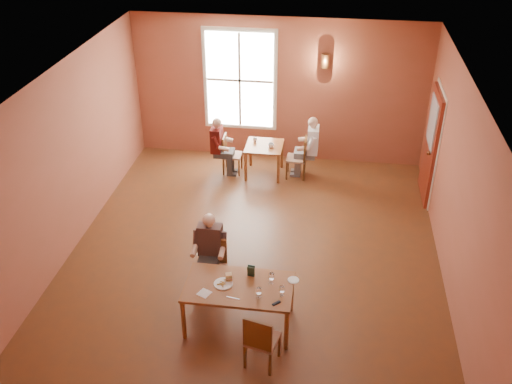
# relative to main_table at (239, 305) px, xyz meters

# --- Properties ---
(ground) EXTENTS (6.00, 7.00, 0.01)m
(ground) POSITION_rel_main_table_xyz_m (-0.03, 1.66, -0.34)
(ground) COLOR brown
(ground) RESTS_ON ground
(wall_back) EXTENTS (6.00, 0.04, 3.00)m
(wall_back) POSITION_rel_main_table_xyz_m (-0.03, 5.16, 1.16)
(wall_back) COLOR brown
(wall_back) RESTS_ON ground
(wall_front) EXTENTS (6.00, 0.04, 3.00)m
(wall_front) POSITION_rel_main_table_xyz_m (-0.03, -1.84, 1.16)
(wall_front) COLOR brown
(wall_front) RESTS_ON ground
(wall_left) EXTENTS (0.04, 7.00, 3.00)m
(wall_left) POSITION_rel_main_table_xyz_m (-3.03, 1.66, 1.16)
(wall_left) COLOR brown
(wall_left) RESTS_ON ground
(wall_right) EXTENTS (0.04, 7.00, 3.00)m
(wall_right) POSITION_rel_main_table_xyz_m (2.97, 1.66, 1.16)
(wall_right) COLOR brown
(wall_right) RESTS_ON ground
(ceiling) EXTENTS (6.00, 7.00, 0.04)m
(ceiling) POSITION_rel_main_table_xyz_m (-0.03, 1.66, 2.66)
(ceiling) COLOR white
(ceiling) RESTS_ON wall_back
(window) EXTENTS (1.36, 0.10, 1.96)m
(window) POSITION_rel_main_table_xyz_m (-0.83, 5.11, 1.36)
(window) COLOR white
(window) RESTS_ON wall_back
(door) EXTENTS (0.12, 1.04, 2.10)m
(door) POSITION_rel_main_table_xyz_m (2.91, 3.96, 0.71)
(door) COLOR maroon
(door) RESTS_ON ground
(wall_sconce) EXTENTS (0.16, 0.16, 0.28)m
(wall_sconce) POSITION_rel_main_table_xyz_m (0.87, 5.06, 1.86)
(wall_sconce) COLOR brown
(wall_sconce) RESTS_ON wall_back
(main_table) EXTENTS (1.46, 0.82, 0.69)m
(main_table) POSITION_rel_main_table_xyz_m (0.00, 0.00, 0.00)
(main_table) COLOR brown
(main_table) RESTS_ON ground
(chair_diner_main) EXTENTS (0.36, 0.36, 0.83)m
(chair_diner_main) POSITION_rel_main_table_xyz_m (-0.50, 0.65, 0.07)
(chair_diner_main) COLOR #612E19
(chair_diner_main) RESTS_ON ground
(diner_main) EXTENTS (0.47, 0.47, 1.17)m
(diner_main) POSITION_rel_main_table_xyz_m (-0.50, 0.62, 0.24)
(diner_main) COLOR #302219
(diner_main) RESTS_ON ground
(chair_empty) EXTENTS (0.46, 0.46, 0.85)m
(chair_empty) POSITION_rel_main_table_xyz_m (0.41, -0.65, 0.08)
(chair_empty) COLOR #482B10
(chair_empty) RESTS_ON ground
(plate_food) EXTENTS (0.34, 0.34, 0.03)m
(plate_food) POSITION_rel_main_table_xyz_m (-0.21, 0.00, 0.36)
(plate_food) COLOR silver
(plate_food) RESTS_ON main_table
(sandwich) EXTENTS (0.10, 0.10, 0.10)m
(sandwich) POSITION_rel_main_table_xyz_m (-0.15, 0.08, 0.39)
(sandwich) COLOR tan
(sandwich) RESTS_ON main_table
(goblet_a) EXTENTS (0.08, 0.08, 0.18)m
(goblet_a) POSITION_rel_main_table_xyz_m (0.43, 0.11, 0.43)
(goblet_a) COLOR white
(goblet_a) RESTS_ON main_table
(goblet_b) EXTENTS (0.07, 0.07, 0.16)m
(goblet_b) POSITION_rel_main_table_xyz_m (0.60, -0.11, 0.42)
(goblet_b) COLOR white
(goblet_b) RESTS_ON main_table
(goblet_c) EXTENTS (0.08, 0.08, 0.17)m
(goblet_c) POSITION_rel_main_table_xyz_m (0.30, -0.19, 0.43)
(goblet_c) COLOR white
(goblet_c) RESTS_ON main_table
(menu_stand) EXTENTS (0.11, 0.06, 0.17)m
(menu_stand) POSITION_rel_main_table_xyz_m (0.13, 0.23, 0.43)
(menu_stand) COLOR #1C3324
(menu_stand) RESTS_ON main_table
(knife) EXTENTS (0.18, 0.04, 0.00)m
(knife) POSITION_rel_main_table_xyz_m (-0.03, -0.25, 0.34)
(knife) COLOR silver
(knife) RESTS_ON main_table
(napkin) EXTENTS (0.21, 0.21, 0.01)m
(napkin) POSITION_rel_main_table_xyz_m (-0.43, -0.22, 0.35)
(napkin) COLOR white
(napkin) RESTS_ON main_table
(side_plate) EXTENTS (0.19, 0.19, 0.01)m
(side_plate) POSITION_rel_main_table_xyz_m (0.72, 0.22, 0.35)
(side_plate) COLOR white
(side_plate) RESTS_ON main_table
(sunglasses) EXTENTS (0.11, 0.11, 0.02)m
(sunglasses) POSITION_rel_main_table_xyz_m (0.54, -0.28, 0.35)
(sunglasses) COLOR black
(sunglasses) RESTS_ON main_table
(second_table) EXTENTS (0.73, 0.73, 0.65)m
(second_table) POSITION_rel_main_table_xyz_m (-0.22, 4.34, -0.02)
(second_table) COLOR brown
(second_table) RESTS_ON ground
(chair_diner_white) EXTENTS (0.38, 0.38, 0.85)m
(chair_diner_white) POSITION_rel_main_table_xyz_m (0.43, 4.34, 0.08)
(chair_diner_white) COLOR #58321E
(chair_diner_white) RESTS_ON ground
(diner_white) EXTENTS (0.49, 0.49, 1.23)m
(diner_white) POSITION_rel_main_table_xyz_m (0.46, 4.34, 0.27)
(diner_white) COLOR silver
(diner_white) RESTS_ON ground
(chair_diner_maroon) EXTENTS (0.35, 0.35, 0.80)m
(chair_diner_maroon) POSITION_rel_main_table_xyz_m (-0.87, 4.34, 0.06)
(chair_diner_maroon) COLOR #4B2518
(chair_diner_maroon) RESTS_ON ground
(diner_maroon) EXTENTS (0.47, 0.47, 1.17)m
(diner_maroon) POSITION_rel_main_table_xyz_m (-0.90, 4.34, 0.24)
(diner_maroon) COLOR maroon
(diner_maroon) RESTS_ON ground
(cup_a) EXTENTS (0.13, 0.13, 0.09)m
(cup_a) POSITION_rel_main_table_xyz_m (-0.08, 4.27, 0.35)
(cup_a) COLOR silver
(cup_a) RESTS_ON second_table
(cup_b) EXTENTS (0.12, 0.12, 0.08)m
(cup_b) POSITION_rel_main_table_xyz_m (-0.43, 4.47, 0.35)
(cup_b) COLOR white
(cup_b) RESTS_ON second_table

